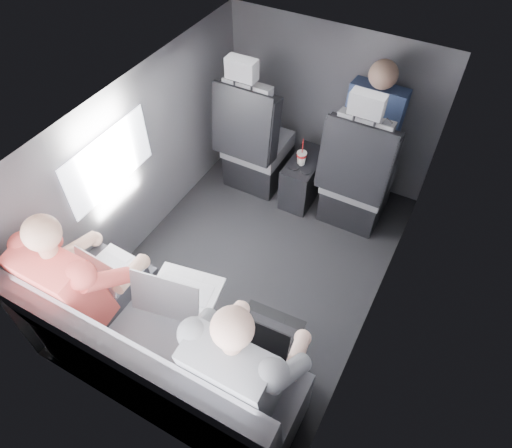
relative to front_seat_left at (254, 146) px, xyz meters
The scene contains 19 objects.
floor 1.03m from the front_seat_left, 61.81° to the right, with size 2.60×2.60×0.00m, color black.
ceiling 1.34m from the front_seat_left, 61.81° to the right, with size 2.60×2.60×0.00m, color #B2B2AD.
panel_left 0.99m from the front_seat_left, 118.19° to the right, with size 0.02×2.60×1.35m, color #56565B.
panel_right 1.61m from the front_seat_left, 31.88° to the right, with size 0.02×2.60×1.35m, color #56565B.
panel_front 0.70m from the front_seat_left, 45.65° to the left, with size 1.80×0.02×1.35m, color #56565B.
panel_back 2.20m from the front_seat_left, 78.12° to the right, with size 1.80×0.02×1.35m, color #56565B.
side_window 1.32m from the front_seat_left, 110.67° to the right, with size 0.02×0.75×0.42m, color white.
seatbelt 1.00m from the front_seat_left, 10.68° to the right, with size 0.05×0.01×0.65m, color black.
front_seat_left is the anchor object (origin of this frame).
front_seat_right 0.90m from the front_seat_left, ahead, with size 0.52×0.58×1.26m.
center_console 0.49m from the front_seat_left, ahead, with size 0.24×0.48×0.41m.
rear_bench 1.96m from the front_seat_left, 76.69° to the right, with size 1.60×0.57×0.92m.
soda_cup 0.44m from the front_seat_left, ahead, with size 0.08×0.08×0.25m.
laptop_white 1.69m from the front_seat_left, 92.03° to the right, with size 0.32×0.30×0.23m.
laptop_silver 1.68m from the front_seat_left, 76.16° to the right, with size 0.44×0.42×0.28m.
laptop_black 1.87m from the front_seat_left, 59.61° to the right, with size 0.35×0.32×0.24m.
passenger_rear_left 1.83m from the front_seat_left, 93.17° to the right, with size 0.52×0.64×1.26m.
passenger_rear_right 2.05m from the front_seat_left, 62.40° to the right, with size 0.52×0.64×1.25m.
passenger_front_right 0.97m from the front_seat_left, 16.55° to the left, with size 0.41×0.41×0.84m.
Camera 1 is at (1.01, -1.83, 2.78)m, focal length 32.00 mm.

